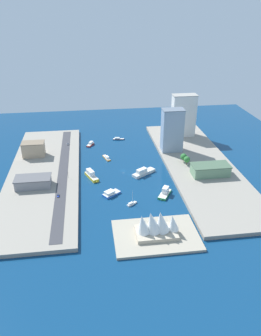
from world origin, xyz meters
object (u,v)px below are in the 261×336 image
at_px(hatchback_blue, 58,195).
at_px(ferry_green_doubledeck, 165,193).
at_px(sailboat_small_white, 132,204).
at_px(tugboat_red, 90,144).
at_px(tower_tall_glass, 172,130).
at_px(traffic_light_waterfront, 68,174).
at_px(ferry_white_commuter, 143,172).
at_px(catamaran_blue, 111,193).
at_px(patrol_launch_navy, 118,139).
at_px(opera_landmark, 156,225).
at_px(ferry_yellow_fast, 91,175).
at_px(sedan_silver, 68,144).
at_px(apartment_midrise_tan, 34,149).
at_px(warehouse_low_gray, 33,182).
at_px(hotel_broad_white, 183,116).
at_px(terminal_long_green, 210,170).
at_px(water_taxi_orange, 107,158).

bearing_deg(hatchback_blue, ferry_green_doubledeck, 177.04).
xyz_separation_m(sailboat_small_white, tugboat_red, (32.10, -137.47, 0.46)).
distance_m(tower_tall_glass, traffic_light_waterfront, 128.50).
distance_m(tugboat_red, hatchback_blue, 124.79).
xyz_separation_m(ferry_white_commuter, catamaran_blue, (36.12, 35.73, -0.63)).
distance_m(patrol_launch_navy, hatchback_blue, 150.37).
relative_size(traffic_light_waterfront, opera_landmark, 0.19).
xyz_separation_m(catamaran_blue, ferry_yellow_fast, (16.71, -35.47, 1.07)).
xyz_separation_m(patrol_launch_navy, tower_tall_glass, (-56.60, 49.48, 26.99)).
bearing_deg(sedan_silver, patrol_launch_navy, -164.94).
bearing_deg(tower_tall_glass, sailboat_small_white, 59.47).
bearing_deg(apartment_midrise_tan, ferry_green_doubledeck, 143.13).
height_order(ferry_green_doubledeck, sedan_silver, ferry_green_doubledeck).
distance_m(patrol_launch_navy, sailboat_small_white, 151.33).
height_order(tower_tall_glass, traffic_light_waterfront, tower_tall_glass).
relative_size(ferry_white_commuter, opera_landmark, 0.78).
height_order(sailboat_small_white, ferry_yellow_fast, sailboat_small_white).
distance_m(patrol_launch_navy, tugboat_red, 38.15).
bearing_deg(ferry_green_doubledeck, catamaran_blue, -7.67).
distance_m(ferry_white_commuter, warehouse_low_gray, 108.10).
relative_size(ferry_white_commuter, hotel_broad_white, 0.50).
bearing_deg(warehouse_low_gray, sedan_silver, -106.30).
bearing_deg(terminal_long_green, sailboat_small_white, 24.40).
xyz_separation_m(water_taxi_orange, catamaran_blue, (1.50, 78.09, 0.56)).
distance_m(traffic_light_waterfront, opera_landmark, 116.48).
bearing_deg(water_taxi_orange, ferry_yellow_fast, 66.87).
distance_m(catamaran_blue, tower_tall_glass, 116.34).
distance_m(patrol_launch_navy, warehouse_low_gray, 145.40).
bearing_deg(traffic_light_waterfront, ferry_green_doubledeck, 156.55).
distance_m(hatchback_blue, opera_landmark, 97.56).
bearing_deg(ferry_yellow_fast, hotel_broad_white, -142.08).
xyz_separation_m(water_taxi_orange, ferry_white_commuter, (-34.63, 42.37, 1.20)).
height_order(water_taxi_orange, traffic_light_waterfront, traffic_light_waterfront).
height_order(water_taxi_orange, warehouse_low_gray, warehouse_low_gray).
xyz_separation_m(water_taxi_orange, sailboat_small_white, (-15.15, 96.47, -0.15)).
bearing_deg(warehouse_low_gray, apartment_midrise_tan, -83.61).
bearing_deg(ferry_green_doubledeck, tugboat_red, -62.95).
xyz_separation_m(terminal_long_green, sedan_silver, (142.73, -96.51, -4.62)).
distance_m(sedan_silver, traffic_light_waterfront, 84.72).
bearing_deg(sedan_silver, opera_landmark, 111.39).
distance_m(terminal_long_green, hatchback_blue, 148.98).
xyz_separation_m(patrol_launch_navy, terminal_long_green, (-80.29, 113.31, 7.93)).
distance_m(ferry_white_commuter, terminal_long_green, 66.58).
distance_m(ferry_yellow_fast, hotel_broad_white, 153.34).
xyz_separation_m(hotel_broad_white, opera_landmark, (74.30, 191.82, -19.17)).
bearing_deg(terminal_long_green, water_taxi_orange, -30.60).
bearing_deg(hotel_broad_white, ferry_yellow_fast, 37.92).
xyz_separation_m(warehouse_low_gray, traffic_light_waterfront, (-31.50, -12.04, -0.38)).
bearing_deg(warehouse_low_gray, tugboat_red, -118.97).
height_order(apartment_midrise_tan, traffic_light_waterfront, apartment_midrise_tan).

